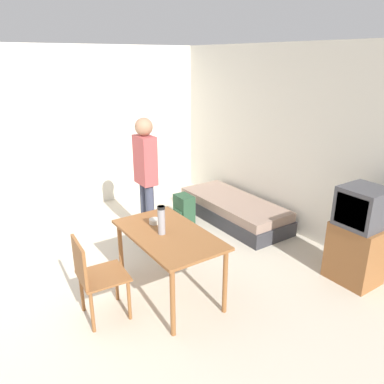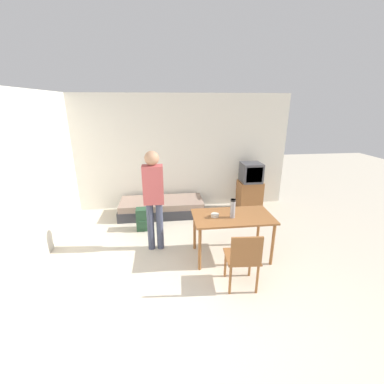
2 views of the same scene
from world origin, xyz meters
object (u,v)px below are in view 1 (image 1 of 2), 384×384
Objects in this scene: daybed at (233,210)px; mate_bowl at (155,221)px; dining_table at (169,241)px; person_standing at (146,172)px; wooden_chair at (93,274)px; backpack at (184,209)px; thermos_flask at (161,219)px; tv at (358,237)px.

mate_bowl is at bearing -65.56° from daybed.
dining_table is (1.16, -1.89, 0.49)m from daybed.
dining_table is 1.39m from person_standing.
backpack is (-1.45, 1.99, -0.28)m from wooden_chair.
thermos_flask reaches higher than daybed.
backpack is (-0.36, -0.72, 0.05)m from daybed.
tv reaches higher than mate_bowl.
wooden_chair is at bearing -110.44° from tv.
dining_table is 1.45× the size of wooden_chair.
daybed is 2.27m from dining_table.
wooden_chair reaches higher than daybed.
tv is 0.66× the size of person_standing.
dining_table reaches higher than backpack.
thermos_flask reaches higher than mate_bowl.
dining_table is 4.15× the size of thermos_flask.
wooden_chair is 6.92× the size of mate_bowl.
mate_bowl is at bearing -123.02° from tv.
dining_table is 0.32m from mate_bowl.
tv is at bearing 63.56° from dining_table.
person_standing reaches higher than wooden_chair.
dining_table is 10.06× the size of mate_bowl.
daybed is 15.17× the size of mate_bowl.
backpack is (-1.51, 1.17, -0.44)m from dining_table.
person_standing is (-1.21, 1.22, 0.53)m from wooden_chair.
person_standing is at bearing 162.36° from dining_table.
person_standing reaches higher than mate_bowl.
dining_table is 0.73× the size of person_standing.
person_standing is at bearing 134.64° from wooden_chair.
daybed is 1.10× the size of person_standing.
wooden_chair is at bearing -94.38° from dining_table.
wooden_chair is 0.89m from mate_bowl.
mate_bowl is at bearing 179.94° from dining_table.
person_standing reaches higher than dining_table.
mate_bowl is (0.97, -0.40, -0.26)m from person_standing.
backpack reaches higher than daybed.
thermos_flask is at bearing -39.65° from backpack.
tv is 1.31× the size of wooden_chair.
person_standing is at bearing -94.47° from daybed.
dining_table is 0.84m from wooden_chair.
thermos_flask is (1.13, -1.95, 0.75)m from daybed.
thermos_flask reaches higher than wooden_chair.
wooden_chair is (-1.03, -2.77, -0.06)m from tv.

